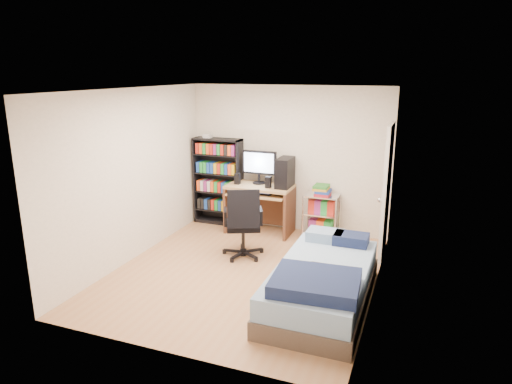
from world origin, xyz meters
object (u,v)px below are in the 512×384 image
at_px(computer_desk, 267,189).
at_px(office_chair, 243,235).
at_px(media_shelf, 218,180).
at_px(bed, 322,283).

relative_size(computer_desk, office_chair, 1.29).
bearing_deg(computer_desk, media_shelf, 171.72).
bearing_deg(media_shelf, computer_desk, -8.28).
bearing_deg(media_shelf, office_chair, -52.06).
height_order(media_shelf, bed, media_shelf).
bearing_deg(bed, media_shelf, 136.76).
bearing_deg(media_shelf, bed, -43.24).
xyz_separation_m(office_chair, bed, (1.43, -0.99, -0.08)).
bearing_deg(computer_desk, bed, -55.93).
bearing_deg(office_chair, media_shelf, 103.30).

